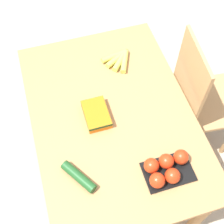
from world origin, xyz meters
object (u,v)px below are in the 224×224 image
(banana_bunch, at_px, (119,59))
(cucumber_near, at_px, (79,177))
(carrot_bag, at_px, (96,114))
(tomato_pack, at_px, (166,168))
(chair, at_px, (199,100))

(banana_bunch, relative_size, cucumber_near, 0.95)
(banana_bunch, xyz_separation_m, cucumber_near, (0.66, -0.41, 0.01))
(carrot_bag, bearing_deg, cucumber_near, -28.95)
(banana_bunch, relative_size, tomato_pack, 0.75)
(tomato_pack, bearing_deg, cucumber_near, -102.06)
(tomato_pack, height_order, carrot_bag, tomato_pack)
(banana_bunch, height_order, tomato_pack, tomato_pack)
(chair, bearing_deg, cucumber_near, 119.48)
(chair, distance_m, banana_bunch, 0.61)
(cucumber_near, bearing_deg, banana_bunch, 148.10)
(banana_bunch, xyz_separation_m, carrot_bag, (0.35, -0.24, 0.01))
(chair, xyz_separation_m, carrot_bag, (0.08, -0.71, 0.28))
(chair, relative_size, cucumber_near, 5.34)
(tomato_pack, bearing_deg, chair, 135.43)
(chair, bearing_deg, tomato_pack, 140.89)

